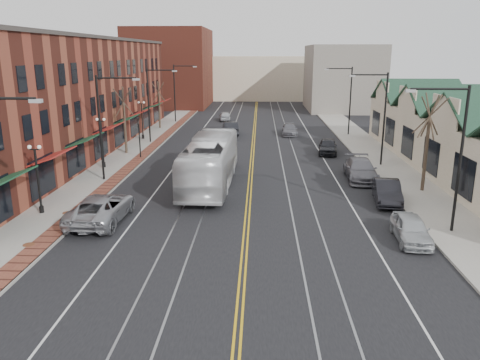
# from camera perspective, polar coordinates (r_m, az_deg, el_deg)

# --- Properties ---
(ground) EXTENTS (160.00, 160.00, 0.00)m
(ground) POSITION_cam_1_polar(r_m,az_deg,el_deg) (21.36, 0.28, -11.94)
(ground) COLOR black
(ground) RESTS_ON ground
(sidewalk_left) EXTENTS (4.00, 120.00, 0.15)m
(sidewalk_left) POSITION_cam_1_polar(r_m,az_deg,el_deg) (42.13, -15.18, 1.43)
(sidewalk_left) COLOR gray
(sidewalk_left) RESTS_ON ground
(sidewalk_right) EXTENTS (4.00, 120.00, 0.15)m
(sidewalk_right) POSITION_cam_1_polar(r_m,az_deg,el_deg) (41.72, 18.08, 1.07)
(sidewalk_right) COLOR gray
(sidewalk_right) RESTS_ON ground
(building_left) EXTENTS (10.00, 50.00, 11.00)m
(building_left) POSITION_cam_1_polar(r_m,az_deg,el_deg) (50.21, -20.97, 9.41)
(building_left) COLOR maroon
(building_left) RESTS_ON ground
(building_right) EXTENTS (8.00, 36.00, 4.60)m
(building_right) POSITION_cam_1_polar(r_m,az_deg,el_deg) (43.29, 26.01, 3.79)
(building_right) COLOR #C5B697
(building_right) RESTS_ON ground
(backdrop_left) EXTENTS (14.00, 18.00, 14.00)m
(backdrop_left) POSITION_cam_1_polar(r_m,az_deg,el_deg) (90.58, -8.41, 13.37)
(backdrop_left) COLOR maroon
(backdrop_left) RESTS_ON ground
(backdrop_mid) EXTENTS (22.00, 14.00, 9.00)m
(backdrop_mid) POSITION_cam_1_polar(r_m,az_deg,el_deg) (104.11, 2.11, 12.37)
(backdrop_mid) COLOR #C5B697
(backdrop_mid) RESTS_ON ground
(backdrop_right) EXTENTS (12.00, 16.00, 11.00)m
(backdrop_right) POSITION_cam_1_polar(r_m,az_deg,el_deg) (85.29, 12.37, 12.07)
(backdrop_right) COLOR slate
(backdrop_right) RESTS_ON ground
(streetlight_l_1) EXTENTS (3.33, 0.25, 8.00)m
(streetlight_l_1) POSITION_cam_1_polar(r_m,az_deg,el_deg) (37.21, -16.13, 7.36)
(streetlight_l_1) COLOR black
(streetlight_l_1) RESTS_ON sidewalk_left
(streetlight_l_2) EXTENTS (3.33, 0.25, 8.00)m
(streetlight_l_2) POSITION_cam_1_polar(r_m,az_deg,el_deg) (52.53, -10.65, 9.84)
(streetlight_l_2) COLOR black
(streetlight_l_2) RESTS_ON sidewalk_left
(streetlight_l_3) EXTENTS (3.33, 0.25, 8.00)m
(streetlight_l_3) POSITION_cam_1_polar(r_m,az_deg,el_deg) (68.17, -7.63, 11.16)
(streetlight_l_3) COLOR black
(streetlight_l_3) RESTS_ON sidewalk_left
(streetlight_r_0) EXTENTS (3.33, 0.25, 8.00)m
(streetlight_r_0) POSITION_cam_1_polar(r_m,az_deg,el_deg) (27.45, 24.59, 3.93)
(streetlight_r_0) COLOR black
(streetlight_r_0) RESTS_ON sidewalk_right
(streetlight_r_1) EXTENTS (3.33, 0.25, 8.00)m
(streetlight_r_1) POSITION_cam_1_polar(r_m,az_deg,el_deg) (42.53, 16.68, 8.24)
(streetlight_r_1) COLOR black
(streetlight_r_1) RESTS_ON sidewalk_right
(streetlight_r_2) EXTENTS (3.33, 0.25, 8.00)m
(streetlight_r_2) POSITION_cam_1_polar(r_m,az_deg,el_deg) (58.10, 12.90, 10.22)
(streetlight_r_2) COLOR black
(streetlight_r_2) RESTS_ON sidewalk_right
(lamppost_l_1) EXTENTS (0.84, 0.28, 4.27)m
(lamppost_l_1) POSITION_cam_1_polar(r_m,az_deg,el_deg) (31.11, -23.38, -0.08)
(lamppost_l_1) COLOR black
(lamppost_l_1) RESTS_ON sidewalk_left
(lamppost_l_2) EXTENTS (0.84, 0.28, 4.27)m
(lamppost_l_2) POSITION_cam_1_polar(r_m,az_deg,el_deg) (41.94, -16.43, 4.26)
(lamppost_l_2) COLOR black
(lamppost_l_2) RESTS_ON sidewalk_left
(lamppost_l_3) EXTENTS (0.84, 0.28, 4.27)m
(lamppost_l_3) POSITION_cam_1_polar(r_m,az_deg,el_deg) (55.20, -11.83, 7.08)
(lamppost_l_3) COLOR black
(lamppost_l_3) RESTS_ON sidewalk_left
(tree_left_near) EXTENTS (1.78, 1.37, 6.48)m
(tree_left_near) POSITION_cam_1_polar(r_m,az_deg,el_deg) (47.29, -13.90, 7.23)
(tree_left_near) COLOR #382B21
(tree_left_near) RESTS_ON sidewalk_left
(tree_left_far) EXTENTS (1.66, 1.28, 6.02)m
(tree_left_far) POSITION_cam_1_polar(r_m,az_deg,el_deg) (62.73, -9.84, 9.12)
(tree_left_far) COLOR #382B21
(tree_left_far) RESTS_ON sidewalk_left
(tree_right_mid) EXTENTS (1.90, 1.46, 6.93)m
(tree_right_mid) POSITION_cam_1_polar(r_m,az_deg,el_deg) (35.54, 21.86, 4.43)
(tree_right_mid) COLOR #382B21
(tree_right_mid) RESTS_ON sidewalk_right
(manhole_mid) EXTENTS (0.60, 0.60, 0.02)m
(manhole_mid) POSITION_cam_1_polar(r_m,az_deg,el_deg) (26.78, -24.36, -7.19)
(manhole_mid) COLOR #592D19
(manhole_mid) RESTS_ON sidewalk_left
(manhole_far) EXTENTS (0.60, 0.60, 0.02)m
(manhole_far) POSITION_cam_1_polar(r_m,az_deg,el_deg) (31.02, -20.32, -3.76)
(manhole_far) COLOR #592D19
(manhole_far) RESTS_ON sidewalk_left
(traffic_signal) EXTENTS (0.18, 0.15, 3.80)m
(traffic_signal) POSITION_cam_1_polar(r_m,az_deg,el_deg) (45.06, -12.18, 5.45)
(traffic_signal) COLOR black
(traffic_signal) RESTS_ON sidewalk_left
(transit_bus) EXTENTS (3.39, 13.24, 3.67)m
(transit_bus) POSITION_cam_1_polar(r_m,az_deg,el_deg) (35.34, -3.62, 2.27)
(transit_bus) COLOR silver
(transit_bus) RESTS_ON ground
(parked_suv) EXTENTS (2.95, 6.11, 1.68)m
(parked_suv) POSITION_cam_1_polar(r_m,az_deg,el_deg) (29.00, -16.52, -3.31)
(parked_suv) COLOR #999BA0
(parked_suv) RESTS_ON ground
(parked_car_a) EXTENTS (1.89, 4.20, 1.40)m
(parked_car_a) POSITION_cam_1_polar(r_m,az_deg,el_deg) (26.63, 20.13, -5.61)
(parked_car_a) COLOR #B2B6B9
(parked_car_a) RESTS_ON ground
(parked_car_b) EXTENTS (2.19, 4.73, 1.50)m
(parked_car_b) POSITION_cam_1_polar(r_m,az_deg,el_deg) (32.89, 17.49, -1.36)
(parked_car_b) COLOR black
(parked_car_b) RESTS_ON ground
(parked_car_c) EXTENTS (2.55, 5.70, 1.62)m
(parked_car_c) POSITION_cam_1_polar(r_m,az_deg,el_deg) (38.18, 14.50, 1.21)
(parked_car_c) COLOR slate
(parked_car_c) RESTS_ON ground
(parked_car_d) EXTENTS (2.35, 4.61, 1.50)m
(parked_car_d) POSITION_cam_1_polar(r_m,az_deg,el_deg) (47.47, 10.66, 4.06)
(parked_car_d) COLOR black
(parked_car_d) RESTS_ON ground
(distant_car_left) EXTENTS (2.33, 5.04, 1.60)m
(distant_car_left) POSITION_cam_1_polar(r_m,az_deg,el_deg) (57.75, -1.17, 6.34)
(distant_car_left) COLOR black
(distant_car_left) RESTS_ON ground
(distant_car_right) EXTENTS (1.99, 4.61, 1.32)m
(distant_car_right) POSITION_cam_1_polar(r_m,az_deg,el_deg) (57.82, 6.07, 6.13)
(distant_car_right) COLOR slate
(distant_car_right) RESTS_ON ground
(distant_car_far) EXTENTS (2.01, 4.12, 1.35)m
(distant_car_far) POSITION_cam_1_polar(r_m,az_deg,el_deg) (69.85, -1.85, 7.79)
(distant_car_far) COLOR #B4B7BC
(distant_car_far) RESTS_ON ground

